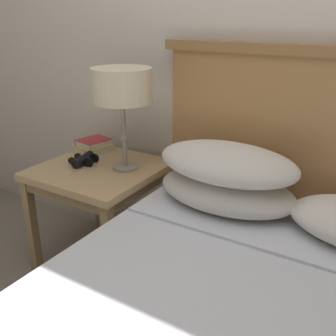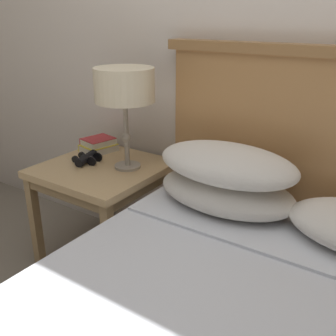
{
  "view_description": "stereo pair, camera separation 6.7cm",
  "coord_description": "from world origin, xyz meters",
  "px_view_note": "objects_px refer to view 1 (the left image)",
  "views": [
    {
      "loc": [
        0.56,
        -0.61,
        1.29
      ],
      "look_at": [
        -0.27,
        0.73,
        0.66
      ],
      "focal_mm": 42.0,
      "sensor_mm": 36.0,
      "label": 1
    },
    {
      "loc": [
        0.61,
        -0.57,
        1.29
      ],
      "look_at": [
        -0.27,
        0.73,
        0.66
      ],
      "focal_mm": 42.0,
      "sensor_mm": 36.0,
      "label": 2
    }
  ],
  "objects_px": {
    "nightstand": "(100,180)",
    "book_on_nightstand": "(94,149)",
    "binoculars_pair": "(83,159)",
    "table_lamp": "(122,88)",
    "book_stacked_on_top": "(94,142)"
  },
  "relations": [
    {
      "from": "nightstand",
      "to": "book_on_nightstand",
      "type": "relative_size",
      "value": 2.87
    },
    {
      "from": "binoculars_pair",
      "to": "nightstand",
      "type": "bearing_deg",
      "value": 5.6
    },
    {
      "from": "table_lamp",
      "to": "book_on_nightstand",
      "type": "height_order",
      "value": "table_lamp"
    },
    {
      "from": "nightstand",
      "to": "book_stacked_on_top",
      "type": "xyz_separation_m",
      "value": [
        -0.17,
        0.16,
        0.13
      ]
    },
    {
      "from": "table_lamp",
      "to": "book_on_nightstand",
      "type": "xyz_separation_m",
      "value": [
        -0.29,
        0.1,
        -0.38
      ]
    },
    {
      "from": "nightstand",
      "to": "binoculars_pair",
      "type": "distance_m",
      "value": 0.14
    },
    {
      "from": "nightstand",
      "to": "book_on_nightstand",
      "type": "xyz_separation_m",
      "value": [
        -0.17,
        0.15,
        0.1
      ]
    },
    {
      "from": "book_stacked_on_top",
      "to": "nightstand",
      "type": "bearing_deg",
      "value": -42.2
    },
    {
      "from": "binoculars_pair",
      "to": "book_stacked_on_top",
      "type": "bearing_deg",
      "value": 114.61
    },
    {
      "from": "book_on_nightstand",
      "to": "book_stacked_on_top",
      "type": "distance_m",
      "value": 0.04
    },
    {
      "from": "table_lamp",
      "to": "binoculars_pair",
      "type": "height_order",
      "value": "table_lamp"
    },
    {
      "from": "table_lamp",
      "to": "binoculars_pair",
      "type": "xyz_separation_m",
      "value": [
        -0.22,
        -0.06,
        -0.38
      ]
    },
    {
      "from": "table_lamp",
      "to": "binoculars_pair",
      "type": "bearing_deg",
      "value": -164.14
    },
    {
      "from": "nightstand",
      "to": "book_stacked_on_top",
      "type": "height_order",
      "value": "book_stacked_on_top"
    },
    {
      "from": "nightstand",
      "to": "table_lamp",
      "type": "bearing_deg",
      "value": 23.29
    }
  ]
}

